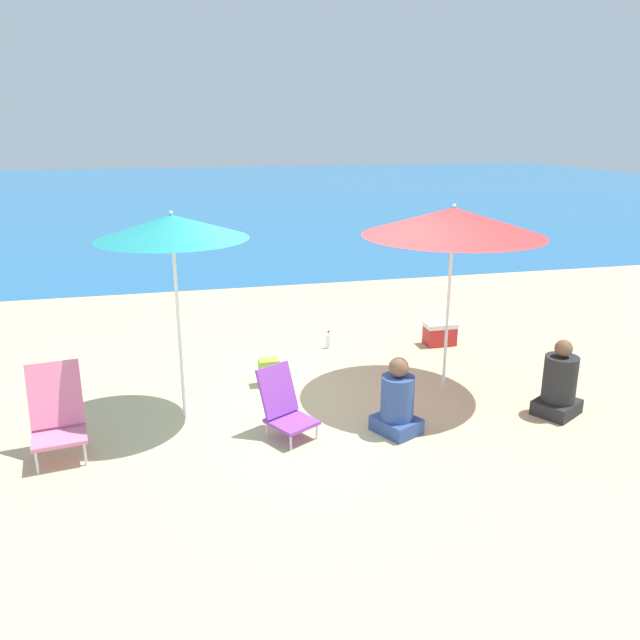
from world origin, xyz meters
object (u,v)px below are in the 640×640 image
at_px(backpack_lime, 269,372).
at_px(cooler_box, 440,333).
at_px(person_seated_near, 559,385).
at_px(beach_umbrella_teal, 172,227).
at_px(beach_umbrella_red, 453,222).
at_px(person_seated_far, 397,403).
at_px(beach_chair_pink, 57,413).
at_px(water_bottle, 328,341).
at_px(beach_chair_purple, 284,405).

bearing_deg(backpack_lime, cooler_box, 18.80).
relative_size(person_seated_near, cooler_box, 1.95).
height_order(backpack_lime, cooler_box, cooler_box).
distance_m(beach_umbrella_teal, backpack_lime, 2.29).
height_order(beach_umbrella_red, person_seated_near, beach_umbrella_red).
distance_m(beach_umbrella_red, backpack_lime, 2.85).
relative_size(beach_umbrella_teal, person_seated_near, 2.60).
bearing_deg(beach_umbrella_teal, beach_umbrella_red, -0.09).
xyz_separation_m(person_seated_near, person_seated_far, (-1.89, 0.01, -0.02)).
bearing_deg(person_seated_near, backpack_lime, -147.91).
distance_m(beach_chair_pink, person_seated_far, 3.37).
bearing_deg(backpack_lime, beach_chair_pink, -151.73).
height_order(beach_umbrella_teal, cooler_box, beach_umbrella_teal).
relative_size(person_seated_near, water_bottle, 3.35).
bearing_deg(water_bottle, cooler_box, -7.98).
bearing_deg(person_seated_near, water_bottle, -174.59).
bearing_deg(beach_chair_pink, water_bottle, 26.79).
bearing_deg(person_seated_far, cooler_box, 31.16).
bearing_deg(water_bottle, backpack_lime, -132.51).
relative_size(beach_umbrella_teal, beach_chair_pink, 2.54).
height_order(person_seated_near, backpack_lime, person_seated_near).
distance_m(person_seated_far, cooler_box, 2.92).
relative_size(beach_chair_purple, person_seated_near, 0.82).
height_order(beach_chair_pink, backpack_lime, beach_chair_pink).
distance_m(beach_chair_purple, person_seated_near, 3.05).
height_order(beach_umbrella_teal, beach_chair_purple, beach_umbrella_teal).
bearing_deg(water_bottle, beach_umbrella_teal, -139.69).
relative_size(beach_chair_purple, cooler_box, 1.60).
xyz_separation_m(beach_umbrella_teal, backpack_lime, (1.05, 0.64, -1.93)).
distance_m(beach_umbrella_teal, water_bottle, 3.39).
relative_size(beach_umbrella_red, cooler_box, 5.02).
bearing_deg(beach_umbrella_red, beach_chair_pink, -172.46).
relative_size(beach_chair_pink, water_bottle, 3.41).
height_order(beach_umbrella_red, beach_chair_purple, beach_umbrella_red).
bearing_deg(beach_umbrella_red, person_seated_near, -43.86).
distance_m(beach_umbrella_red, person_seated_near, 2.15).
distance_m(beach_chair_pink, backpack_lime, 2.57).
distance_m(beach_umbrella_red, beach_chair_purple, 2.79).
bearing_deg(beach_chair_pink, beach_chair_purple, -11.70).
xyz_separation_m(backpack_lime, water_bottle, (1.04, 1.14, -0.06)).
relative_size(beach_umbrella_teal, person_seated_far, 2.73).
bearing_deg(beach_umbrella_teal, person_seated_far, -22.99).
bearing_deg(beach_umbrella_teal, water_bottle, 40.31).
bearing_deg(backpack_lime, water_bottle, 47.49).
bearing_deg(cooler_box, beach_chair_pink, -156.71).
bearing_deg(beach_chair_pink, beach_umbrella_red, -1.15).
bearing_deg(person_seated_far, beach_umbrella_red, 17.85).
relative_size(backpack_lime, water_bottle, 1.29).
relative_size(water_bottle, cooler_box, 0.58).
distance_m(beach_chair_pink, water_bottle, 4.06).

